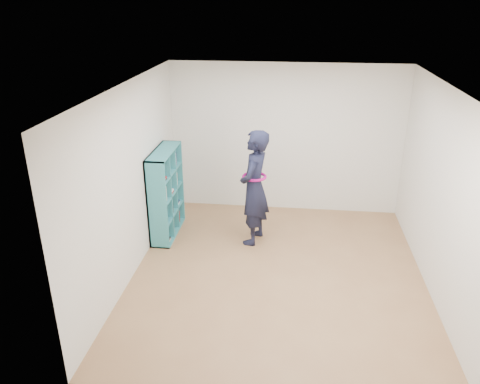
# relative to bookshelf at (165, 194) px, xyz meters

# --- Properties ---
(floor) EXTENTS (4.50, 4.50, 0.00)m
(floor) POSITION_rel_bookshelf_xyz_m (1.86, -1.04, -0.69)
(floor) COLOR #926542
(floor) RESTS_ON ground
(ceiling) EXTENTS (4.50, 4.50, 0.00)m
(ceiling) POSITION_rel_bookshelf_xyz_m (1.86, -1.04, 1.91)
(ceiling) COLOR white
(ceiling) RESTS_ON wall_back
(wall_left) EXTENTS (0.02, 4.50, 2.60)m
(wall_left) POSITION_rel_bookshelf_xyz_m (-0.14, -1.04, 0.61)
(wall_left) COLOR white
(wall_left) RESTS_ON floor
(wall_right) EXTENTS (0.02, 4.50, 2.60)m
(wall_right) POSITION_rel_bookshelf_xyz_m (3.86, -1.04, 0.61)
(wall_right) COLOR white
(wall_right) RESTS_ON floor
(wall_back) EXTENTS (4.00, 0.02, 2.60)m
(wall_back) POSITION_rel_bookshelf_xyz_m (1.86, 1.21, 0.61)
(wall_back) COLOR white
(wall_back) RESTS_ON floor
(wall_front) EXTENTS (4.00, 0.02, 2.60)m
(wall_front) POSITION_rel_bookshelf_xyz_m (1.86, -3.29, 0.61)
(wall_front) COLOR white
(wall_front) RESTS_ON floor
(bookshelf) EXTENTS (0.31, 1.06, 1.41)m
(bookshelf) POSITION_rel_bookshelf_xyz_m (0.00, 0.00, 0.00)
(bookshelf) COLOR teal
(bookshelf) RESTS_ON floor
(person) EXTENTS (0.57, 0.74, 1.80)m
(person) POSITION_rel_bookshelf_xyz_m (1.44, -0.09, 0.22)
(person) COLOR black
(person) RESTS_ON floor
(smartphone) EXTENTS (0.02, 0.10, 0.14)m
(smartphone) POSITION_rel_bookshelf_xyz_m (1.32, 0.01, 0.33)
(smartphone) COLOR silver
(smartphone) RESTS_ON person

